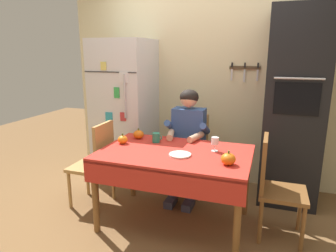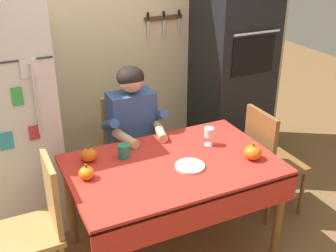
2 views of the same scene
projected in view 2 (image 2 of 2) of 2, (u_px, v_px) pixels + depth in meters
back_wall_assembly at (115, 40)px, 3.62m from camera, size 3.70×0.13×2.60m
refrigerator at (6, 119)px, 3.08m from camera, size 0.68×0.71×1.80m
wall_oven at (232, 64)px, 3.83m from camera, size 0.60×0.64×2.10m
dining_table at (174, 175)px, 2.84m from camera, size 1.40×0.90×0.74m
chair_behind_person at (128, 146)px, 3.53m from camera, size 0.40×0.40×0.93m
seated_person at (135, 130)px, 3.28m from camera, size 0.47×0.55×1.25m
chair_left_side at (39, 221)px, 2.62m from camera, size 0.40×0.40×0.93m
chair_right_side at (268, 158)px, 3.34m from camera, size 0.40×0.40×0.93m
coffee_mug at (124, 151)px, 2.87m from camera, size 0.11×0.08×0.10m
wine_glass at (209, 133)px, 3.01m from camera, size 0.07×0.07×0.14m
pumpkin_large at (87, 173)px, 2.63m from camera, size 0.10×0.10×0.11m
pumpkin_medium at (253, 152)px, 2.85m from camera, size 0.12×0.12×0.12m
pumpkin_small at (89, 155)px, 2.83m from camera, size 0.11×0.11×0.11m
serving_tray at (190, 166)px, 2.76m from camera, size 0.20×0.20×0.02m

